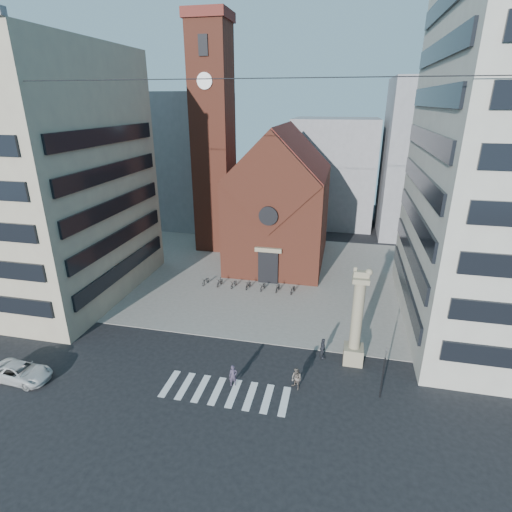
{
  "coord_description": "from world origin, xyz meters",
  "views": [
    {
      "loc": [
        8.16,
        -26.4,
        20.68
      ],
      "look_at": [
        0.49,
        8.0,
        6.94
      ],
      "focal_mm": 28.0,
      "sensor_mm": 36.0,
      "label": 1
    }
  ],
  "objects_px": {
    "traffic_light": "(383,372)",
    "scooter_0": "(206,281)",
    "pedestrian_0": "(233,376)",
    "pedestrian_2": "(323,348)",
    "lion_column": "(356,326)",
    "pedestrian_1": "(296,379)",
    "white_car": "(21,372)"
  },
  "relations": [
    {
      "from": "white_car",
      "to": "pedestrian_1",
      "type": "relative_size",
      "value": 2.71
    },
    {
      "from": "traffic_light",
      "to": "pedestrian_0",
      "type": "relative_size",
      "value": 2.43
    },
    {
      "from": "lion_column",
      "to": "traffic_light",
      "type": "relative_size",
      "value": 2.02
    },
    {
      "from": "pedestrian_0",
      "to": "scooter_0",
      "type": "distance_m",
      "value": 18.74
    },
    {
      "from": "traffic_light",
      "to": "white_car",
      "type": "distance_m",
      "value": 27.99
    },
    {
      "from": "lion_column",
      "to": "pedestrian_1",
      "type": "bearing_deg",
      "value": -134.02
    },
    {
      "from": "pedestrian_1",
      "to": "scooter_0",
      "type": "relative_size",
      "value": 1.08
    },
    {
      "from": "traffic_light",
      "to": "white_car",
      "type": "xyz_separation_m",
      "value": [
        -27.65,
        -4.07,
        -1.6
      ]
    },
    {
      "from": "traffic_light",
      "to": "scooter_0",
      "type": "xyz_separation_m",
      "value": [
        -19.22,
        15.8,
        -1.8
      ]
    },
    {
      "from": "lion_column",
      "to": "scooter_0",
      "type": "distance_m",
      "value": 21.09
    },
    {
      "from": "pedestrian_2",
      "to": "pedestrian_1",
      "type": "bearing_deg",
      "value": 149.91
    },
    {
      "from": "traffic_light",
      "to": "white_car",
      "type": "relative_size",
      "value": 0.87
    },
    {
      "from": "lion_column",
      "to": "pedestrian_0",
      "type": "distance_m",
      "value": 10.71
    },
    {
      "from": "lion_column",
      "to": "white_car",
      "type": "bearing_deg",
      "value": -162.54
    },
    {
      "from": "pedestrian_2",
      "to": "scooter_0",
      "type": "height_order",
      "value": "pedestrian_2"
    },
    {
      "from": "scooter_0",
      "to": "pedestrian_1",
      "type": "bearing_deg",
      "value": -42.56
    },
    {
      "from": "white_car",
      "to": "pedestrian_1",
      "type": "distance_m",
      "value": 21.71
    },
    {
      "from": "pedestrian_2",
      "to": "scooter_0",
      "type": "distance_m",
      "value": 18.83
    },
    {
      "from": "traffic_light",
      "to": "pedestrian_1",
      "type": "height_order",
      "value": "traffic_light"
    },
    {
      "from": "pedestrian_0",
      "to": "pedestrian_1",
      "type": "xyz_separation_m",
      "value": [
        4.82,
        0.66,
        0.02
      ]
    },
    {
      "from": "scooter_0",
      "to": "traffic_light",
      "type": "bearing_deg",
      "value": -30.64
    },
    {
      "from": "traffic_light",
      "to": "scooter_0",
      "type": "relative_size",
      "value": 2.56
    },
    {
      "from": "white_car",
      "to": "scooter_0",
      "type": "height_order",
      "value": "white_car"
    },
    {
      "from": "pedestrian_1",
      "to": "pedestrian_2",
      "type": "distance_m",
      "value": 4.73
    },
    {
      "from": "pedestrian_1",
      "to": "scooter_0",
      "type": "distance_m",
      "value": 20.76
    },
    {
      "from": "white_car",
      "to": "pedestrian_2",
      "type": "height_order",
      "value": "pedestrian_2"
    },
    {
      "from": "pedestrian_2",
      "to": "traffic_light",
      "type": "bearing_deg",
      "value": -140.3
    },
    {
      "from": "pedestrian_0",
      "to": "pedestrian_2",
      "type": "relative_size",
      "value": 0.93
    },
    {
      "from": "lion_column",
      "to": "traffic_light",
      "type": "bearing_deg",
      "value": -63.54
    },
    {
      "from": "lion_column",
      "to": "white_car",
      "type": "xyz_separation_m",
      "value": [
        -25.66,
        -8.07,
        -2.77
      ]
    },
    {
      "from": "white_car",
      "to": "scooter_0",
      "type": "xyz_separation_m",
      "value": [
        8.43,
        19.87,
        -0.19
      ]
    },
    {
      "from": "pedestrian_1",
      "to": "scooter_0",
      "type": "xyz_separation_m",
      "value": [
        -12.97,
        16.21,
        -0.42
      ]
    }
  ]
}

